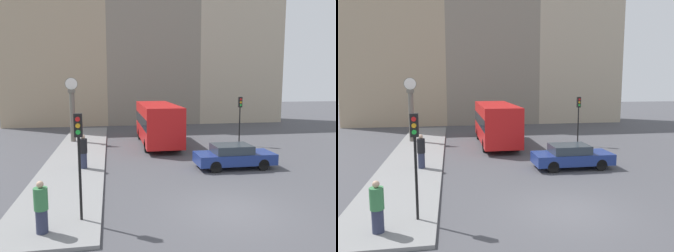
# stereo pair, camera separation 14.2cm
# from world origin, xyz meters

# --- Properties ---
(ground_plane) EXTENTS (120.00, 120.00, 0.00)m
(ground_plane) POSITION_xyz_m (0.00, 0.00, 0.00)
(ground_plane) COLOR #47474C
(sidewalk_corner) EXTENTS (3.32, 24.25, 0.13)m
(sidewalk_corner) POSITION_xyz_m (-6.35, 10.12, 0.06)
(sidewalk_corner) COLOR gray
(sidewalk_corner) RESTS_ON ground_plane
(building_row) EXTENTS (30.50, 5.00, 18.84)m
(building_row) POSITION_xyz_m (0.52, 26.66, 8.79)
(building_row) COLOR tan
(building_row) RESTS_ON ground_plane
(sedan_car) EXTENTS (4.28, 1.76, 1.30)m
(sedan_car) POSITION_xyz_m (2.28, 5.74, 0.66)
(sedan_car) COLOR navy
(sedan_car) RESTS_ON ground_plane
(bus_distant) EXTENTS (2.52, 8.07, 3.04)m
(bus_distant) POSITION_xyz_m (-0.87, 13.07, 1.72)
(bus_distant) COLOR red
(bus_distant) RESTS_ON ground_plane
(traffic_light_near) EXTENTS (0.26, 0.24, 3.56)m
(traffic_light_near) POSITION_xyz_m (-5.34, -0.12, 2.68)
(traffic_light_near) COLOR black
(traffic_light_near) RESTS_ON sidewalk_corner
(traffic_light_far) EXTENTS (0.26, 0.24, 3.59)m
(traffic_light_far) POSITION_xyz_m (5.04, 11.73, 2.58)
(traffic_light_far) COLOR black
(traffic_light_far) RESTS_ON ground_plane
(street_clock) EXTENTS (0.94, 0.50, 4.88)m
(street_clock) POSITION_xyz_m (-7.17, 14.91, 2.45)
(street_clock) COLOR #666056
(street_clock) RESTS_ON sidewalk_corner
(pedestrian_green_hoodie) EXTENTS (0.42, 0.42, 1.63)m
(pedestrian_green_hoodie) POSITION_xyz_m (-6.44, -0.90, 0.93)
(pedestrian_green_hoodie) COLOR #2D334C
(pedestrian_green_hoodie) RESTS_ON sidewalk_corner
(pedestrian_black_jacket) EXTENTS (0.42, 0.42, 1.81)m
(pedestrian_black_jacket) POSITION_xyz_m (-5.77, 6.59, 1.02)
(pedestrian_black_jacket) COLOR #2D334C
(pedestrian_black_jacket) RESTS_ON sidewalk_corner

